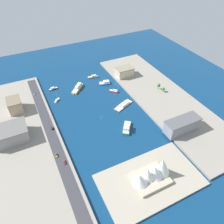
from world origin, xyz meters
TOP-DOWN VIEW (x-y plane):
  - ground_plane at (0.00, 0.00)m, footprint 440.00×440.00m
  - quay_west at (-86.64, 0.00)m, footprint 70.00×240.00m
  - quay_east at (86.64, 0.00)m, footprint 70.00×240.00m
  - peninsula_point at (-4.35, 96.33)m, footprint 88.62×52.55m
  - road_strip at (59.90, 0.00)m, footprint 10.64×228.00m
  - patrol_launch_navy at (36.15, -81.35)m, footprint 13.21×4.83m
  - sailboat_small_white at (38.33, -53.43)m, footprint 9.25×8.95m
  - water_taxi_orange at (-25.24, -85.51)m, footprint 16.60×6.89m
  - ferry_green_doubledeck at (-17.01, 31.62)m, footprint 17.70×21.03m
  - barge_flat_brown at (-34.16, -6.84)m, footprint 28.72×18.36m
  - tugboat_red at (-36.48, -39.10)m, footprint 10.90×11.15m
  - ferry_yellow_fast at (5.87, -66.56)m, footprint 21.89×23.29m
  - catamaran_blue at (-34.19, -62.60)m, footprint 17.41×10.87m
  - apartment_midrise_tan at (87.50, -53.32)m, footprint 15.64×21.47m
  - warehouse_low_gray at (-67.38, 60.98)m, footprint 39.71×15.33m
  - office_block_beige at (-67.53, -66.25)m, footprint 25.23×16.85m
  - carpark_squat_concrete at (98.35, -6.49)m, footprint 35.60×26.00m
  - pickup_red at (58.00, 46.87)m, footprint 1.95×5.19m
  - taxi_yellow_cab at (62.71, 35.42)m, footprint 1.88×4.82m
  - suv_black at (56.83, -2.52)m, footprint 2.04×4.44m
  - van_white at (61.94, -76.86)m, footprint 2.01×4.83m
  - traffic_light_waterfront at (53.52, -18.26)m, footprint 0.36×0.36m
  - opera_landmark at (-5.82, 96.33)m, footprint 37.69×24.29m
  - park_tree_cluster at (-92.92, -11.56)m, footprint 6.21×12.82m

SIDE VIEW (x-z plane):
  - ground_plane at x=0.00m, z-range 0.00..0.00m
  - sailboat_small_white at x=38.33m, z-range -5.60..7.57m
  - peninsula_point at x=-4.35m, z-range 0.00..2.00m
  - barge_flat_brown at x=-34.16m, z-range -0.39..2.70m
  - patrol_launch_navy at x=36.15m, z-range -0.42..2.86m
  - quay_west at x=-86.64m, z-range 0.00..2.65m
  - quay_east at x=86.64m, z-range 0.00..2.65m
  - tugboat_red at x=-36.48m, z-range -0.45..3.22m
  - water_taxi_orange at x=-25.24m, z-range -0.47..3.59m
  - catamaran_blue at x=-34.19m, z-range -0.58..4.02m
  - ferry_yellow_fast at x=5.87m, z-range -0.73..4.99m
  - ferry_green_doubledeck at x=-17.01m, z-range -0.87..6.05m
  - road_strip at x=59.90m, z-range 2.65..2.80m
  - van_white at x=61.94m, z-range 2.78..4.34m
  - pickup_red at x=58.00m, z-range 2.78..4.36m
  - suv_black at x=56.83m, z-range 2.78..4.42m
  - taxi_yellow_cab at x=62.71m, z-range 2.77..4.48m
  - traffic_light_waterfront at x=53.52m, z-range 3.74..10.24m
  - park_tree_cluster at x=-92.92m, z-range 3.66..11.90m
  - office_block_beige at x=-67.53m, z-range 2.68..15.76m
  - carpark_squat_concrete at x=98.35m, z-range 2.68..17.36m
  - warehouse_low_gray at x=-67.38m, z-range 2.68..17.88m
  - apartment_midrise_tan at x=87.50m, z-range 2.68..17.98m
  - opera_landmark at x=-5.82m, z-range -0.77..22.13m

